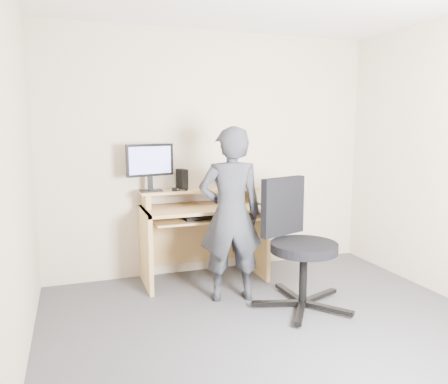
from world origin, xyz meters
TOP-DOWN VIEW (x-y plane):
  - ground at (0.00, 0.00)m, footprint 3.50×3.50m
  - back_wall at (0.00, 1.75)m, footprint 3.50×0.02m
  - desk at (-0.20, 1.53)m, footprint 1.20×0.60m
  - monitor at (-0.70, 1.57)m, footprint 0.48×0.16m
  - external_drive at (-0.36, 1.65)m, footprint 0.10×0.14m
  - travel_mug at (0.00, 1.63)m, footprint 0.08×0.08m
  - smartphone at (0.06, 1.59)m, footprint 0.09×0.14m
  - charger at (-0.48, 1.51)m, footprint 0.05×0.04m
  - headphones at (-0.38, 1.66)m, footprint 0.20×0.20m
  - keyboard at (-0.19, 1.36)m, footprint 0.47×0.21m
  - mouse at (0.06, 1.35)m, footprint 0.11×0.08m
  - office_chair at (0.37, 0.58)m, footprint 0.85×0.82m
  - person at (-0.12, 0.89)m, footprint 0.61×0.45m

SIDE VIEW (x-z plane):
  - ground at x=0.00m, z-range 0.00..0.00m
  - desk at x=-0.20m, z-range 0.09..1.00m
  - office_chair at x=0.37m, z-range 0.05..1.12m
  - keyboard at x=-0.19m, z-range 0.65..0.68m
  - mouse at x=0.06m, z-range 0.75..0.79m
  - person at x=-0.12m, z-range 0.00..1.54m
  - smartphone at x=0.06m, z-range 0.91..0.92m
  - headphones at x=-0.38m, z-range 0.89..0.95m
  - charger at x=-0.48m, z-range 0.91..0.94m
  - travel_mug at x=0.00m, z-range 0.91..1.08m
  - external_drive at x=-0.36m, z-range 0.91..1.11m
  - monitor at x=-0.70m, z-range 0.96..1.42m
  - back_wall at x=0.00m, z-range 0.00..2.50m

